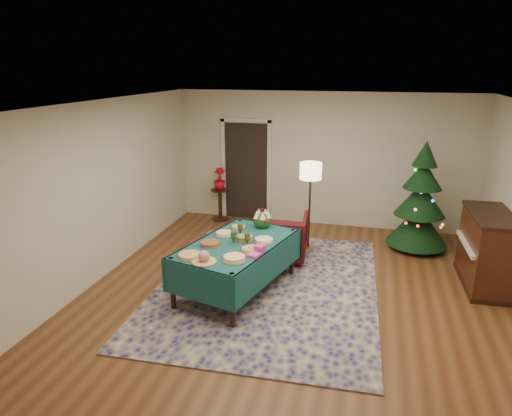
% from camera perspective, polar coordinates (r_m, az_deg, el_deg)
% --- Properties ---
extents(room_shell, '(7.00, 7.00, 7.00)m').
position_cam_1_polar(room_shell, '(5.97, 4.52, -0.50)').
color(room_shell, '#593319').
rests_on(room_shell, ground).
extents(doorway, '(1.08, 0.04, 2.16)m').
position_cam_1_polar(doorway, '(9.67, -1.24, 4.98)').
color(doorway, black).
rests_on(doorway, ground).
extents(rug, '(3.36, 4.32, 0.02)m').
position_cam_1_polar(rug, '(6.97, 1.44, -9.67)').
color(rug, '#191550').
rests_on(rug, ground).
extents(buffet_table, '(1.60, 2.17, 0.76)m').
position_cam_1_polar(buffet_table, '(6.59, -2.43, -5.58)').
color(buffet_table, black).
rests_on(buffet_table, ground).
extents(platter_0, '(0.35, 0.35, 0.05)m').
position_cam_1_polar(platter_0, '(6.12, -8.27, -5.89)').
color(platter_0, silver).
rests_on(platter_0, buffet_table).
extents(platter_1, '(0.33, 0.33, 0.16)m').
position_cam_1_polar(platter_1, '(5.91, -6.53, -6.22)').
color(platter_1, silver).
rests_on(platter_1, buffet_table).
extents(platter_2, '(0.33, 0.33, 0.06)m').
position_cam_1_polar(platter_2, '(5.96, -2.74, -6.31)').
color(platter_2, silver).
rests_on(platter_2, buffet_table).
extents(platter_3, '(0.31, 0.31, 0.05)m').
position_cam_1_polar(platter_3, '(6.46, -5.74, -4.46)').
color(platter_3, silver).
rests_on(platter_3, buffet_table).
extents(platter_4, '(0.30, 0.30, 0.04)m').
position_cam_1_polar(platter_4, '(6.26, -0.65, -5.19)').
color(platter_4, silver).
rests_on(platter_4, buffet_table).
extents(platter_5, '(0.29, 0.29, 0.05)m').
position_cam_1_polar(platter_5, '(6.82, -3.99, -3.23)').
color(platter_5, silver).
rests_on(platter_5, buffet_table).
extents(platter_6, '(0.28, 0.28, 0.07)m').
position_cam_1_polar(platter_6, '(6.60, -1.41, -3.81)').
color(platter_6, silver).
rests_on(platter_6, buffet_table).
extents(platter_7, '(0.30, 0.30, 0.04)m').
position_cam_1_polar(platter_7, '(6.58, 1.00, -4.02)').
color(platter_7, silver).
rests_on(platter_7, buffet_table).
extents(platter_8, '(0.24, 0.24, 0.04)m').
position_cam_1_polar(platter_8, '(7.08, -2.23, -2.43)').
color(platter_8, silver).
rests_on(platter_8, buffet_table).
extents(goblet_0, '(0.08, 0.08, 0.18)m').
position_cam_1_polar(goblet_0, '(6.79, -1.98, -2.66)').
color(goblet_0, '#2D471E').
rests_on(goblet_0, buffet_table).
extents(goblet_1, '(0.08, 0.08, 0.18)m').
position_cam_1_polar(goblet_1, '(6.43, -1.08, -3.83)').
color(goblet_1, '#2D471E').
rests_on(goblet_1, buffet_table).
extents(goblet_2, '(0.08, 0.08, 0.18)m').
position_cam_1_polar(goblet_2, '(6.48, -2.82, -3.67)').
color(goblet_2, '#2D471E').
rests_on(goblet_2, buffet_table).
extents(napkin_stack, '(0.19, 0.19, 0.04)m').
position_cam_1_polar(napkin_stack, '(6.07, -0.27, -5.91)').
color(napkin_stack, '#E840A6').
rests_on(napkin_stack, buffet_table).
extents(gift_box, '(0.15, 0.15, 0.10)m').
position_cam_1_polar(gift_box, '(6.19, 0.46, -5.13)').
color(gift_box, '#D43BA4').
rests_on(gift_box, buffet_table).
extents(centerpiece, '(0.27, 0.27, 0.31)m').
position_cam_1_polar(centerpiece, '(7.10, 0.79, -1.40)').
color(centerpiece, '#1E4C1E').
rests_on(centerpiece, buffet_table).
extents(armchair, '(0.91, 0.86, 0.87)m').
position_cam_1_polar(armchair, '(7.77, 3.19, -3.30)').
color(armchair, '#410E13').
rests_on(armchair, ground).
extents(floor_lamp, '(0.38, 0.38, 1.57)m').
position_cam_1_polar(floor_lamp, '(8.00, 6.84, 3.96)').
color(floor_lamp, '#A57F3F').
rests_on(floor_lamp, ground).
extents(side_table, '(0.38, 0.38, 0.67)m').
position_cam_1_polar(side_table, '(9.75, -4.50, 0.37)').
color(side_table, black).
rests_on(side_table, ground).
extents(potted_plant, '(0.26, 0.46, 0.26)m').
position_cam_1_polar(potted_plant, '(9.62, -4.57, 3.08)').
color(potted_plant, '#B10C21').
rests_on(potted_plant, side_table).
extents(christmas_tree, '(1.25, 1.25, 1.96)m').
position_cam_1_polar(christmas_tree, '(8.55, 19.86, 0.75)').
color(christmas_tree, black).
rests_on(christmas_tree, ground).
extents(piano, '(0.66, 1.33, 1.14)m').
position_cam_1_polar(piano, '(7.59, 26.85, -4.80)').
color(piano, black).
rests_on(piano, ground).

